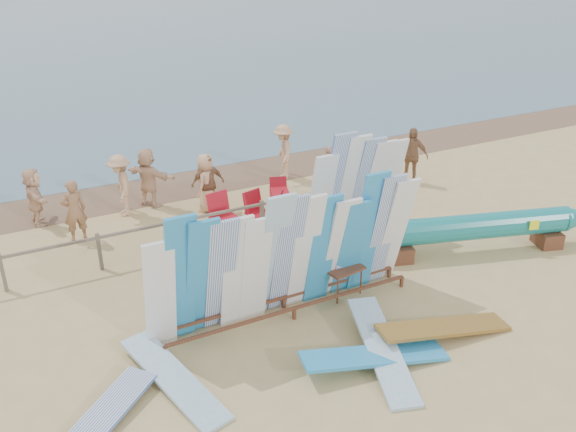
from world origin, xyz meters
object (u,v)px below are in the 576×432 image
flat_board_c (443,337)px  beachgoer_6 (207,183)px  beachgoer_10 (411,156)px  beachgoer_8 (329,175)px  main_surfboard_rack (289,258)px  vendor_table (343,280)px  flat_board_d (374,365)px  beachgoer_9 (283,152)px  beachgoer_11 (35,197)px  side_surfboard_rack (356,190)px  beachgoer_1 (74,211)px  beachgoer_3 (121,186)px  stroller (280,204)px  beachgoer_4 (208,184)px  beachgoer_5 (148,177)px  flat_board_a (174,384)px  flat_board_b (381,358)px  outrigger_canoe (477,228)px  beach_chair_left (223,219)px  beach_chair_right (258,215)px

flat_board_c → beachgoer_6: beachgoer_6 is taller
beachgoer_10 → beachgoer_8: (-2.92, -0.16, -0.04)m
main_surfboard_rack → vendor_table: main_surfboard_rack is taller
flat_board_d → flat_board_c: 1.63m
beachgoer_9 → flat_board_c: bearing=15.0°
beachgoer_11 → beachgoer_9: (7.13, -0.03, 0.08)m
side_surfboard_rack → beachgoer_9: size_ratio=1.71×
beachgoer_1 → beachgoer_9: size_ratio=0.93×
beachgoer_6 → main_surfboard_rack: bearing=42.0°
beachgoer_3 → beachgoer_8: (5.31, -1.81, -0.01)m
vendor_table → stroller: size_ratio=0.97×
vendor_table → beachgoer_3: (-3.15, 6.07, 0.49)m
side_surfboard_rack → beachgoer_8: size_ratio=1.75×
beachgoer_3 → flat_board_d: bearing=24.6°
beachgoer_3 → beachgoer_10: bearing=86.9°
beachgoer_4 → beachgoer_5: bearing=137.5°
beachgoer_5 → stroller: bearing=-167.1°
flat_board_a → beachgoer_10: bearing=17.2°
beachgoer_11 → beachgoer_8: bearing=-108.5°
flat_board_b → beachgoer_1: bearing=135.8°
vendor_table → beachgoer_10: bearing=31.6°
flat_board_c → beachgoer_11: (-6.17, 8.65, 0.77)m
beachgoer_9 → outrigger_canoe: bearing=38.2°
beachgoer_6 → side_surfboard_rack: bearing=84.5°
beach_chair_left → beachgoer_6: bearing=77.1°
side_surfboard_rack → outrigger_canoe: size_ratio=0.43×
beachgoer_11 → beachgoer_10: size_ratio=0.89×
side_surfboard_rack → flat_board_b: size_ratio=1.08×
beachgoer_1 → beachgoer_6: 3.48m
outrigger_canoe → flat_board_d: (-4.49, -2.39, -0.63)m
stroller → beachgoer_8: 1.78m
flat_board_a → beachgoer_11: beachgoer_11 is taller
flat_board_d → flat_board_b: flat_board_b is taller
flat_board_a → beachgoer_5: 7.67m
main_surfboard_rack → flat_board_d: bearing=-74.2°
beachgoer_4 → outrigger_canoe: bearing=-49.4°
side_surfboard_rack → flat_board_b: (-2.10, -4.22, -1.30)m
vendor_table → beachgoer_5: size_ratio=0.63×
beachgoer_11 → beachgoer_10: beachgoer_10 is taller
flat_board_a → beach_chair_left: bearing=46.3°
flat_board_a → beach_chair_right: (3.85, 5.01, 0.25)m
flat_board_b → beachgoer_5: bearing=119.1°
outrigger_canoe → beachgoer_8: bearing=127.8°
flat_board_b → beachgoer_1: 8.32m
beachgoer_11 → side_surfboard_rack: bearing=-124.5°
stroller → outrigger_canoe: bearing=-29.8°
outrigger_canoe → beach_chair_left: 6.23m
beachgoer_10 → beachgoer_9: beachgoer_10 is taller
beach_chair_left → beachgoer_6: size_ratio=0.58×
flat_board_a → stroller: (4.49, 5.01, 0.43)m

